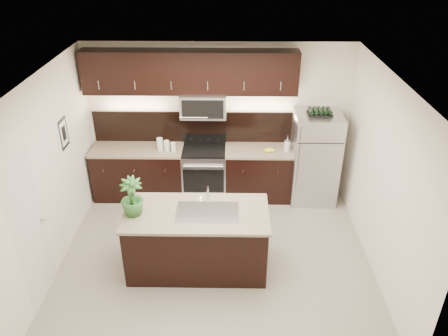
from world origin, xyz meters
name	(u,v)px	position (x,y,z in m)	size (l,w,h in m)	color
ground	(216,256)	(0.00, 0.00, 0.00)	(4.50, 4.50, 0.00)	gray
room_walls	(206,156)	(-0.11, -0.04, 1.70)	(4.52, 4.02, 2.71)	silver
counter_run	(193,172)	(-0.46, 1.69, 0.47)	(3.51, 0.65, 0.94)	black
upper_fixtures	(192,79)	(-0.43, 1.84, 2.14)	(3.49, 0.40, 1.66)	black
island	(197,240)	(-0.25, -0.21, 0.47)	(1.96, 0.96, 0.94)	black
sink_faucet	(207,211)	(-0.10, -0.20, 0.96)	(0.84, 0.50, 0.28)	silver
refrigerator	(315,158)	(1.66, 1.63, 0.81)	(0.78, 0.70, 1.61)	#B2B2B7
wine_rack	(320,112)	(1.66, 1.63, 1.66)	(0.40, 0.25, 0.10)	black
plant	(132,197)	(-1.08, -0.26, 1.21)	(0.30, 0.30, 0.54)	#275723
canisters	(165,145)	(-0.91, 1.62, 1.04)	(0.32, 0.14, 0.22)	silver
french_press	(287,145)	(1.17, 1.64, 1.05)	(0.10, 0.10, 0.28)	silver
bananas	(266,150)	(0.82, 1.61, 0.97)	(0.18, 0.14, 0.06)	yellow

